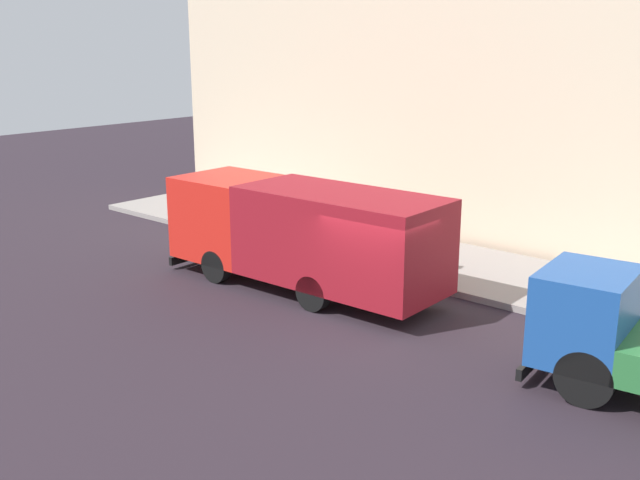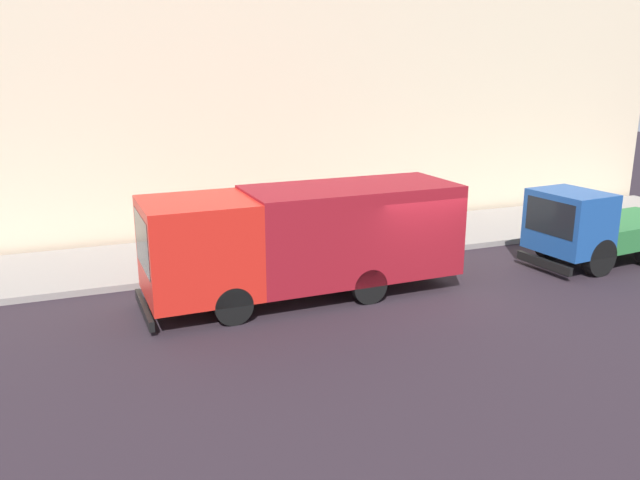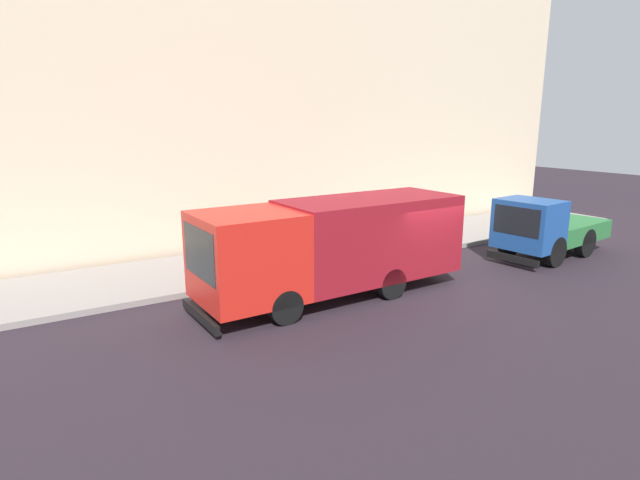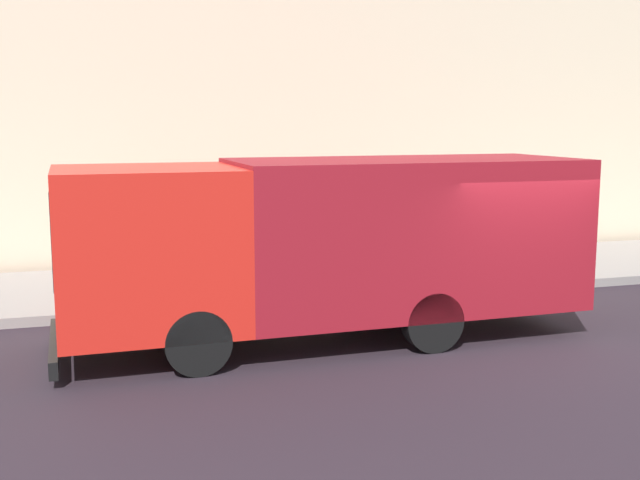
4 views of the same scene
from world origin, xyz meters
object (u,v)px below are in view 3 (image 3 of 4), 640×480
pedestrian_walking (242,238)px  traffic_cone_orange (215,272)px  large_utility_truck (333,243)px  pedestrian_standing (336,236)px  small_flatbed_truck (545,229)px

pedestrian_walking → traffic_cone_orange: (-1.42, 1.52, -0.62)m
large_utility_truck → pedestrian_standing: 3.22m
large_utility_truck → small_flatbed_truck: large_utility_truck is taller
pedestrian_walking → pedestrian_standing: (-1.49, -2.91, 0.01)m
small_flatbed_truck → pedestrian_walking: 11.12m
small_flatbed_truck → large_utility_truck: bearing=80.8°
small_flatbed_truck → traffic_cone_orange: (3.21, 11.63, -0.64)m
pedestrian_standing → traffic_cone_orange: bearing=10.5°
small_flatbed_truck → pedestrian_walking: bearing=59.5°
small_flatbed_truck → traffic_cone_orange: size_ratio=9.39×
large_utility_truck → pedestrian_standing: size_ratio=4.70×
large_utility_truck → traffic_cone_orange: bearing=42.8°
large_utility_truck → pedestrian_walking: bearing=13.5°
large_utility_truck → traffic_cone_orange: 3.91m
large_utility_truck → pedestrian_walking: 4.28m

